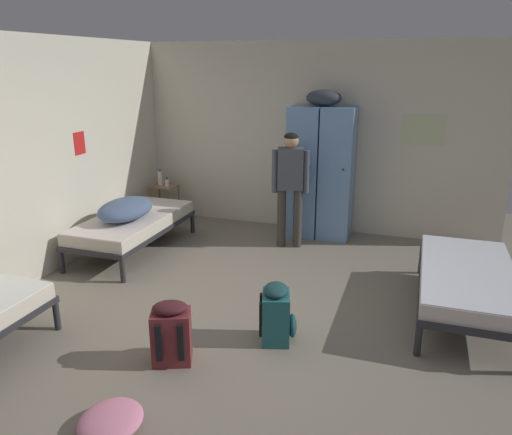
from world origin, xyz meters
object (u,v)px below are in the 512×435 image
Objects in this scene: locker_bank at (321,170)px; bed_left_rear at (133,224)px; person_traveler at (290,179)px; backpack_teal at (277,314)px; shelf_unit at (165,199)px; bed_right at (467,279)px; lotion_bottle at (167,182)px; bedding_heap at (126,209)px; backpack_maroon at (172,333)px; clothes_pile_pink at (111,421)px; water_bottle at (160,178)px.

locker_bank is 1.09× the size of bed_left_rear.
person_traveler reaches higher than bed_left_rear.
shelf_unit is at bearing 133.03° from backpack_teal.
lotion_bottle is (-4.25, 1.77, 0.25)m from bed_right.
bedding_heap is at bearing -144.67° from locker_bank.
backpack_maroon is (1.69, -2.13, -0.12)m from bed_left_rear.
clothes_pile_pink is (1.68, -2.87, -0.55)m from bedding_heap.
locker_bank is 0.66m from person_traveler.
water_bottle is at bearing 157.40° from bed_right.
water_bottle is at bearing 133.67° from backpack_teal.
shelf_unit is 0.30m from lotion_bottle.
person_traveler is at bearing -13.18° from water_bottle.
shelf_unit is 0.37× the size of person_traveler.
shelf_unit is 0.35m from water_bottle.
bedding_heap reaches higher than backpack_teal.
locker_bank is at bearing 35.33° from bedding_heap.
shelf_unit is at bearing -14.04° from water_bottle.
locker_bank is 4.55m from clothes_pile_pink.
bedding_heap reaches higher than shelf_unit.
water_bottle reaches higher than shelf_unit.
water_bottle is 1.74× the size of lotion_bottle.
lotion_bottle is (0.07, -0.04, 0.29)m from shelf_unit.
backpack_maroon is (1.69, -1.99, -0.36)m from bedding_heap.
shelf_unit is (-2.46, -0.09, -0.62)m from locker_bank.
lotion_bottle is at bearing 97.20° from bedding_heap.
lotion_bottle reaches higher than shelf_unit.
clothes_pile_pink is at bearing -133.39° from bed_right.
backpack_teal is at bearing -32.30° from bed_left_rear.
water_bottle is (-0.33, 1.36, 0.30)m from bed_left_rear.
bedding_heap is 3.37m from clothes_pile_pink.
backpack_maroon and backpack_teal have the same top height.
person_traveler reaches higher than bed_right.
locker_bank is 3.76× the size of backpack_maroon.
bedding_heap is at bearing 120.34° from clothes_pile_pink.
bed_right is 4.03× the size of clothes_pile_pink.
locker_bank is 2.33× the size of bedding_heap.
person_traveler is at bearing -12.53° from lotion_bottle.
lotion_bottle is at bearing 132.67° from backpack_teal.
lotion_bottle is 3.92m from backpack_maroon.
locker_bank is 2.73m from bedding_heap.
backpack_teal reaches higher than bed_left_rear.
bed_left_rear is at bearing 173.36° from bed_right.
water_bottle reaches higher than bedding_heap.
clothes_pile_pink is at bearing -93.59° from person_traveler.
person_traveler is 6.13× the size of water_bottle.
bed_right is 4.78m from water_bottle.
backpack_maroon is (-0.23, -2.96, -0.68)m from person_traveler.
lotion_bottle is at bearing -21.80° from water_bottle.
person_traveler reaches higher than bedding_heap.
backpack_maroon is at bearing -145.16° from bed_right.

